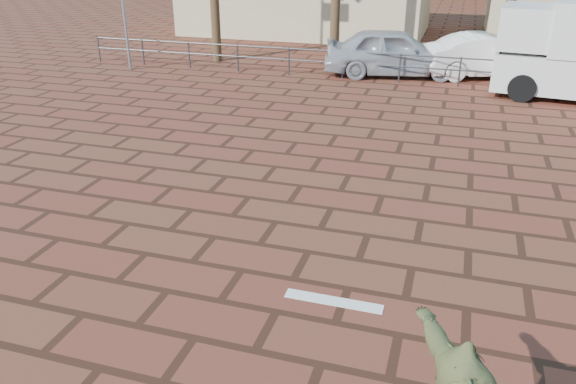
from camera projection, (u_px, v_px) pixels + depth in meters
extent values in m
plane|color=brown|center=(308.00, 252.00, 9.14)|extent=(120.00, 120.00, 0.00)
cube|color=white|center=(334.00, 301.00, 7.91)|extent=(1.40, 0.22, 0.01)
cylinder|color=#47494F|center=(99.00, 49.00, 22.55)|extent=(0.06, 0.06, 1.00)
cylinder|color=#47494F|center=(143.00, 52.00, 22.01)|extent=(0.06, 0.06, 1.00)
cylinder|color=#47494F|center=(189.00, 55.00, 21.48)|extent=(0.06, 0.06, 1.00)
cylinder|color=#47494F|center=(238.00, 58.00, 20.95)|extent=(0.06, 0.06, 1.00)
cylinder|color=#47494F|center=(289.00, 61.00, 20.41)|extent=(0.06, 0.06, 1.00)
cylinder|color=#47494F|center=(343.00, 64.00, 19.88)|extent=(0.06, 0.06, 1.00)
cylinder|color=#47494F|center=(400.00, 68.00, 19.34)|extent=(0.06, 0.06, 1.00)
cylinder|color=#47494F|center=(460.00, 72.00, 18.81)|extent=(0.06, 0.06, 1.00)
cylinder|color=#47494F|center=(523.00, 76.00, 18.28)|extent=(0.06, 0.06, 1.00)
cylinder|color=#47494F|center=(401.00, 55.00, 19.16)|extent=(24.00, 0.05, 0.05)
cylinder|color=#47494F|center=(400.00, 67.00, 19.32)|extent=(24.00, 0.05, 0.05)
cube|color=silver|center=(530.00, 27.00, 17.41)|extent=(1.94, 2.49, 1.26)
cube|color=black|center=(504.00, 40.00, 17.86)|extent=(0.28, 1.77, 0.68)
cylinder|color=black|center=(522.00, 88.00, 17.16)|extent=(0.87, 0.39, 0.84)
cylinder|color=black|center=(526.00, 73.00, 18.98)|extent=(0.87, 0.39, 0.84)
imported|color=#AEB0B6|center=(394.00, 52.00, 20.16)|extent=(5.25, 2.93, 1.69)
imported|color=white|center=(489.00, 56.00, 19.94)|extent=(4.88, 3.07, 1.52)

